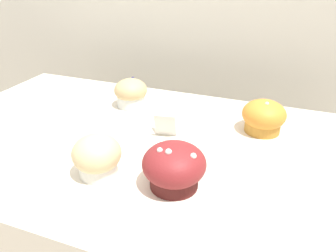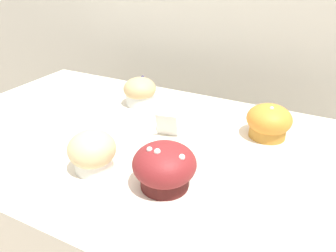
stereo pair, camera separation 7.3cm
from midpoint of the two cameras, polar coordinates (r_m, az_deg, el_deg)
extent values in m
cube|color=beige|center=(1.29, 9.71, 10.56)|extent=(3.20, 0.10, 1.80)
cylinder|color=#4E1A18|center=(0.60, 2.86, -8.61)|extent=(0.09, 0.09, 0.05)
ellipsoid|color=maroon|center=(0.59, 2.91, -6.69)|extent=(0.12, 0.12, 0.07)
sphere|color=white|center=(0.56, 6.17, -5.54)|extent=(0.01, 0.01, 0.01)
sphere|color=white|center=(0.57, 0.40, -4.23)|extent=(0.01, 0.01, 0.01)
sphere|color=white|center=(0.56, 1.85, -4.60)|extent=(0.01, 0.01, 0.01)
cylinder|color=#C48732|center=(0.81, 19.48, -0.36)|extent=(0.08, 0.08, 0.05)
ellipsoid|color=orange|center=(0.80, 19.73, 1.09)|extent=(0.10, 0.10, 0.07)
sphere|color=white|center=(0.78, 20.21, 2.85)|extent=(0.01, 0.01, 0.01)
cylinder|color=silver|center=(0.94, -2.68, 5.09)|extent=(0.08, 0.08, 0.05)
ellipsoid|color=tan|center=(0.93, -2.72, 6.47)|extent=(0.09, 0.09, 0.06)
sphere|color=navy|center=(0.94, -2.21, 8.48)|extent=(0.01, 0.01, 0.01)
cylinder|color=white|center=(0.66, -9.83, -5.81)|extent=(0.07, 0.07, 0.05)
ellipsoid|color=#DABD86|center=(0.65, -10.00, -4.03)|extent=(0.09, 0.09, 0.07)
cube|color=white|center=(0.78, 2.85, 0.76)|extent=(0.05, 0.03, 0.06)
cube|color=silver|center=(0.76, 2.49, 0.11)|extent=(0.05, 0.03, 0.06)
camera|label=1|loc=(0.04, -87.14, 1.49)|focal=35.00mm
camera|label=2|loc=(0.04, 92.86, -1.49)|focal=35.00mm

